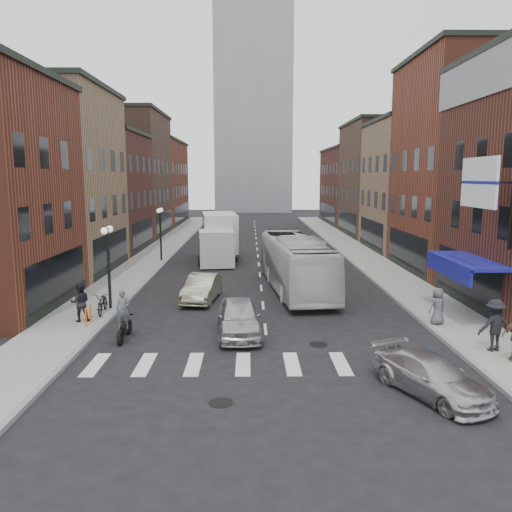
% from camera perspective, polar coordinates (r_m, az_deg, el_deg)
% --- Properties ---
extents(ground, '(160.00, 160.00, 0.00)m').
position_cam_1_polar(ground, '(20.53, 1.17, -9.20)').
color(ground, black).
rests_on(ground, ground).
extents(sidewalk_left, '(3.00, 74.00, 0.15)m').
position_cam_1_polar(sidewalk_left, '(42.70, -11.29, 0.30)').
color(sidewalk_left, gray).
rests_on(sidewalk_left, ground).
extents(sidewalk_right, '(3.00, 74.00, 0.15)m').
position_cam_1_polar(sidewalk_right, '(42.96, 11.61, 0.34)').
color(sidewalk_right, gray).
rests_on(sidewalk_right, ground).
extents(curb_left, '(0.20, 74.00, 0.16)m').
position_cam_1_polar(curb_left, '(42.46, -9.29, 0.20)').
color(curb_left, gray).
rests_on(curb_left, ground).
extents(curb_right, '(0.20, 74.00, 0.16)m').
position_cam_1_polar(curb_right, '(42.67, 9.63, 0.24)').
color(curb_right, gray).
rests_on(curb_right, ground).
extents(crosswalk_stripes, '(12.00, 2.20, 0.01)m').
position_cam_1_polar(crosswalk_stripes, '(17.70, 1.49, -12.23)').
color(crosswalk_stripes, silver).
rests_on(crosswalk_stripes, ground).
extents(bldg_left_mid_a, '(10.30, 10.20, 12.30)m').
position_cam_1_polar(bldg_left_mid_a, '(36.43, -24.13, 7.82)').
color(bldg_left_mid_a, '#A27B59').
rests_on(bldg_left_mid_a, ground).
extents(bldg_left_mid_b, '(10.30, 10.20, 10.30)m').
position_cam_1_polar(bldg_left_mid_b, '(45.81, -19.09, 6.94)').
color(bldg_left_mid_b, '#4A251A').
rests_on(bldg_left_mid_b, ground).
extents(bldg_left_far_a, '(10.30, 12.20, 13.30)m').
position_cam_1_polar(bldg_left_far_a, '(56.34, -15.65, 8.92)').
color(bldg_left_far_a, '#4D3226').
rests_on(bldg_left_far_a, ground).
extents(bldg_left_far_b, '(10.30, 16.20, 11.30)m').
position_cam_1_polar(bldg_left_far_b, '(69.98, -12.66, 8.17)').
color(bldg_left_far_b, brown).
rests_on(bldg_left_far_b, ground).
extents(bldg_right_mid_a, '(10.30, 10.20, 14.30)m').
position_cam_1_polar(bldg_right_mid_a, '(36.97, 24.68, 9.35)').
color(bldg_right_mid_a, brown).
rests_on(bldg_right_mid_a, ground).
extents(bldg_right_mid_b, '(10.30, 10.20, 11.30)m').
position_cam_1_polar(bldg_right_mid_b, '(46.22, 19.25, 7.57)').
color(bldg_right_mid_b, '#A27B59').
rests_on(bldg_right_mid_b, ground).
extents(bldg_right_far_a, '(10.30, 12.20, 12.30)m').
position_cam_1_polar(bldg_right_far_a, '(56.69, 15.49, 8.42)').
color(bldg_right_far_a, '#4D3226').
rests_on(bldg_right_far_a, ground).
extents(bldg_right_far_b, '(10.30, 16.20, 10.30)m').
position_cam_1_polar(bldg_right_far_b, '(70.26, 12.28, 7.78)').
color(bldg_right_far_b, '#4A251A').
rests_on(bldg_right_far_b, ground).
extents(awning_blue, '(1.80, 5.00, 0.78)m').
position_cam_1_polar(awning_blue, '(24.28, 22.54, -0.65)').
color(awning_blue, navy).
rests_on(awning_blue, ground).
extents(billboard_sign, '(1.52, 3.00, 3.70)m').
position_cam_1_polar(billboard_sign, '(22.02, 24.32, 7.49)').
color(billboard_sign, black).
rests_on(billboard_sign, ground).
extents(distant_tower, '(14.00, 14.00, 50.00)m').
position_cam_1_polar(distant_tower, '(99.25, -0.34, 19.80)').
color(distant_tower, '#9399A0').
rests_on(distant_tower, ground).
extents(streetlamp_near, '(0.32, 1.22, 4.11)m').
position_cam_1_polar(streetlamp_near, '(24.69, -16.56, 0.48)').
color(streetlamp_near, black).
rests_on(streetlamp_near, ground).
extents(streetlamp_far, '(0.32, 1.22, 4.11)m').
position_cam_1_polar(streetlamp_far, '(38.25, -10.88, 3.60)').
color(streetlamp_far, black).
rests_on(streetlamp_far, ground).
extents(bike_rack, '(0.08, 0.68, 0.80)m').
position_cam_1_polar(bike_rack, '(22.69, -18.63, -6.45)').
color(bike_rack, '#D8590C').
rests_on(bike_rack, sidewalk_left).
extents(box_truck, '(3.15, 8.50, 3.59)m').
position_cam_1_polar(box_truck, '(38.51, -4.28, 2.07)').
color(box_truck, silver).
rests_on(box_truck, ground).
extents(motorcycle_rider, '(0.60, 1.99, 2.03)m').
position_cam_1_polar(motorcycle_rider, '(20.54, -14.89, -6.73)').
color(motorcycle_rider, black).
rests_on(motorcycle_rider, ground).
extents(transit_bus, '(3.68, 11.35, 3.11)m').
position_cam_1_polar(transit_bus, '(28.48, 4.53, -0.84)').
color(transit_bus, silver).
rests_on(transit_bus, ground).
extents(sedan_left_near, '(2.04, 4.44, 1.47)m').
position_cam_1_polar(sedan_left_near, '(20.57, -1.99, -7.02)').
color(sedan_left_near, '#B6B5BA').
rests_on(sedan_left_near, ground).
extents(sedan_left_far, '(1.96, 4.28, 1.36)m').
position_cam_1_polar(sedan_left_far, '(26.24, -6.19, -3.66)').
color(sedan_left_far, '#A7A288').
rests_on(sedan_left_far, ground).
extents(curb_car, '(3.21, 4.33, 1.17)m').
position_cam_1_polar(curb_car, '(16.06, 19.41, -12.81)').
color(curb_car, '#B8B8BD').
rests_on(curb_car, ground).
extents(parked_bicycle, '(0.87, 1.99, 1.01)m').
position_cam_1_polar(parked_bicycle, '(24.31, -17.11, -5.10)').
color(parked_bicycle, black).
rests_on(parked_bicycle, sidewalk_left).
extents(ped_left_solo, '(0.93, 0.69, 1.70)m').
position_cam_1_polar(ped_left_solo, '(23.19, -19.45, -5.01)').
color(ped_left_solo, black).
rests_on(ped_left_solo, sidewalk_left).
extents(ped_right_a, '(1.33, 0.84, 1.91)m').
position_cam_1_polar(ped_right_a, '(20.20, 25.60, -7.13)').
color(ped_right_a, black).
rests_on(ped_right_a, sidewalk_right).
extents(ped_right_c, '(0.91, 0.76, 1.59)m').
position_cam_1_polar(ped_right_c, '(22.84, 20.06, -5.39)').
color(ped_right_c, '#54565C').
rests_on(ped_right_c, sidewalk_right).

